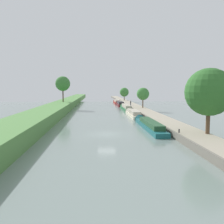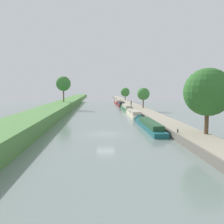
# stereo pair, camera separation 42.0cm
# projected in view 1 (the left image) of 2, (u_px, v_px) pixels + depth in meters

# --- Properties ---
(ground_plane) EXTENTS (160.00, 160.00, 0.00)m
(ground_plane) POSITION_uv_depth(u_px,v_px,m) (107.00, 134.00, 34.19)
(ground_plane) COLOR slate
(left_grassy_bank) EXTENTS (6.23, 260.00, 2.16)m
(left_grassy_bank) POSITION_uv_depth(u_px,v_px,m) (21.00, 127.00, 33.32)
(left_grassy_bank) COLOR #518442
(left_grassy_bank) RESTS_ON ground_plane
(right_towpath) EXTENTS (3.97, 260.00, 0.86)m
(right_towpath) POSITION_uv_depth(u_px,v_px,m) (181.00, 130.00, 34.84)
(right_towpath) COLOR #9E937F
(right_towpath) RESTS_ON ground_plane
(stone_quay) EXTENTS (0.25, 260.00, 0.91)m
(stone_quay) POSITION_uv_depth(u_px,v_px,m) (166.00, 130.00, 34.70)
(stone_quay) COLOR #6B665B
(stone_quay) RESTS_ON ground_plane
(narrowboat_teal) EXTENTS (1.95, 16.86, 1.96)m
(narrowboat_teal) POSITION_uv_depth(u_px,v_px,m) (149.00, 125.00, 39.22)
(narrowboat_teal) COLOR #195B60
(narrowboat_teal) RESTS_ON ground_plane
(narrowboat_cream) EXTENTS (2.07, 13.66, 2.15)m
(narrowboat_cream) POSITION_uv_depth(u_px,v_px,m) (133.00, 113.00, 55.67)
(narrowboat_cream) COLOR beige
(narrowboat_cream) RESTS_ON ground_plane
(narrowboat_green) EXTENTS (1.88, 16.72, 2.13)m
(narrowboat_green) POSITION_uv_depth(u_px,v_px,m) (126.00, 107.00, 72.07)
(narrowboat_green) COLOR #1E6033
(narrowboat_green) RESTS_ON ground_plane
(narrowboat_maroon) EXTENTS (2.11, 12.36, 2.20)m
(narrowboat_maroon) POSITION_uv_depth(u_px,v_px,m) (120.00, 104.00, 87.90)
(narrowboat_maroon) COLOR maroon
(narrowboat_maroon) RESTS_ON ground_plane
(narrowboat_red) EXTENTS (2.07, 13.26, 2.11)m
(narrowboat_red) POSITION_uv_depth(u_px,v_px,m) (117.00, 102.00, 101.19)
(narrowboat_red) COLOR maroon
(narrowboat_red) RESTS_ON ground_plane
(tree_rightbank_near) EXTENTS (5.81, 5.81, 8.04)m
(tree_rightbank_near) POSITION_uv_depth(u_px,v_px,m) (209.00, 92.00, 29.33)
(tree_rightbank_near) COLOR brown
(tree_rightbank_near) RESTS_ON right_towpath
(tree_rightbank_midnear) EXTENTS (3.49, 3.49, 5.67)m
(tree_rightbank_midnear) POSITION_uv_depth(u_px,v_px,m) (143.00, 94.00, 68.02)
(tree_rightbank_midnear) COLOR brown
(tree_rightbank_midnear) RESTS_ON right_towpath
(tree_rightbank_midfar) EXTENTS (4.03, 4.03, 5.67)m
(tree_rightbank_midfar) POSITION_uv_depth(u_px,v_px,m) (124.00, 92.00, 108.99)
(tree_rightbank_midfar) COLOR brown
(tree_rightbank_midfar) RESTS_ON right_towpath
(tree_leftbank_downstream) EXTENTS (4.52, 4.52, 7.85)m
(tree_leftbank_downstream) POSITION_uv_depth(u_px,v_px,m) (63.00, 84.00, 74.37)
(tree_leftbank_downstream) COLOR #4C3828
(tree_leftbank_downstream) RESTS_ON left_grassy_bank
(person_walking) EXTENTS (0.34, 0.34, 1.66)m
(person_walking) POSITION_uv_depth(u_px,v_px,m) (131.00, 103.00, 76.47)
(person_walking) COLOR #282D42
(person_walking) RESTS_ON right_towpath
(mooring_bollard_near) EXTENTS (0.16, 0.16, 0.45)m
(mooring_bollard_near) POSITION_uv_depth(u_px,v_px,m) (179.00, 131.00, 30.56)
(mooring_bollard_near) COLOR black
(mooring_bollard_near) RESTS_ON right_towpath
(mooring_bollard_far) EXTENTS (0.16, 0.16, 0.45)m
(mooring_bollard_far) POSITION_uv_depth(u_px,v_px,m) (120.00, 100.00, 106.83)
(mooring_bollard_far) COLOR black
(mooring_bollard_far) RESTS_ON right_towpath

